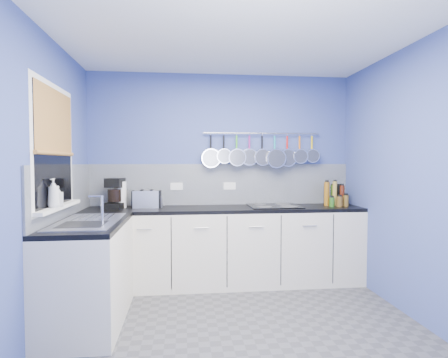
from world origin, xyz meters
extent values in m
cube|color=#47474C|center=(0.00, 0.00, -0.01)|extent=(3.20, 3.00, 0.02)
cube|color=white|center=(0.00, 0.00, 2.51)|extent=(3.20, 3.00, 0.02)
cube|color=#3D4C93|center=(0.00, 1.51, 1.25)|extent=(3.20, 0.02, 2.50)
cube|color=#3D4C93|center=(0.00, -1.51, 1.25)|extent=(3.20, 0.02, 2.50)
cube|color=#3D4C93|center=(-1.61, 0.00, 1.25)|extent=(0.02, 3.00, 2.50)
cube|color=#3D4C93|center=(1.61, 0.00, 1.25)|extent=(0.02, 3.00, 2.50)
cube|color=#999CA7|center=(0.00, 1.49, 1.15)|extent=(3.20, 0.02, 0.50)
cube|color=#999CA7|center=(-1.59, 0.60, 1.15)|extent=(0.02, 1.80, 0.50)
cube|color=beige|center=(0.00, 1.20, 0.43)|extent=(3.20, 0.60, 0.86)
cube|color=black|center=(0.00, 1.20, 0.88)|extent=(3.20, 0.60, 0.04)
cube|color=beige|center=(-1.30, 0.30, 0.43)|extent=(0.60, 1.20, 0.86)
cube|color=black|center=(-1.30, 0.30, 0.88)|extent=(0.60, 1.20, 0.04)
cube|color=white|center=(-1.58, 0.30, 1.55)|extent=(0.01, 1.00, 1.10)
cube|color=black|center=(-1.57, 0.30, 1.55)|extent=(0.01, 0.90, 1.00)
cube|color=#B4743A|center=(-1.56, 0.30, 1.77)|extent=(0.01, 0.90, 0.55)
cube|color=white|center=(-1.55, 0.30, 1.04)|extent=(0.10, 0.98, 0.03)
cube|color=silver|center=(-1.30, 0.30, 0.90)|extent=(0.50, 0.95, 0.01)
cube|color=white|center=(-0.55, 1.48, 1.13)|extent=(0.15, 0.01, 0.09)
cube|color=white|center=(0.10, 1.48, 1.13)|extent=(0.15, 0.01, 0.09)
cylinder|color=silver|center=(0.50, 1.45, 1.78)|extent=(1.45, 0.02, 0.02)
imported|color=white|center=(-1.53, 0.13, 1.17)|extent=(0.10, 0.10, 0.24)
imported|color=white|center=(-1.53, 0.24, 1.14)|extent=(0.10, 0.10, 0.17)
cylinder|color=white|center=(-1.19, 1.30, 1.05)|extent=(0.16, 0.16, 0.30)
cube|color=silver|center=(-0.89, 1.29, 1.00)|extent=(0.31, 0.18, 0.20)
cylinder|color=silver|center=(-0.76, 1.29, 0.97)|extent=(0.10, 0.10, 0.13)
cube|color=black|center=(0.60, 1.22, 0.91)|extent=(0.59, 0.52, 0.01)
cylinder|color=black|center=(1.44, 1.32, 1.02)|extent=(0.06, 0.06, 0.24)
cylinder|color=#3F721E|center=(1.36, 1.31, 1.02)|extent=(0.06, 0.06, 0.24)
cylinder|color=black|center=(1.28, 1.30, 1.03)|extent=(0.07, 0.07, 0.26)
cylinder|color=#4C190C|center=(1.44, 1.22, 1.02)|extent=(0.06, 0.06, 0.24)
cylinder|color=olive|center=(1.35, 1.22, 1.05)|extent=(0.05, 0.05, 0.29)
cylinder|color=#8C5914|center=(1.25, 1.23, 1.04)|extent=(0.06, 0.06, 0.29)
cylinder|color=brown|center=(1.45, 1.13, 0.97)|extent=(0.06, 0.06, 0.13)
cylinder|color=brown|center=(1.36, 1.11, 0.96)|extent=(0.07, 0.07, 0.12)
cylinder|color=#265919|center=(1.27, 1.11, 0.95)|extent=(0.06, 0.06, 0.11)
camera|label=1|loc=(-0.47, -3.01, 1.42)|focal=29.38mm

